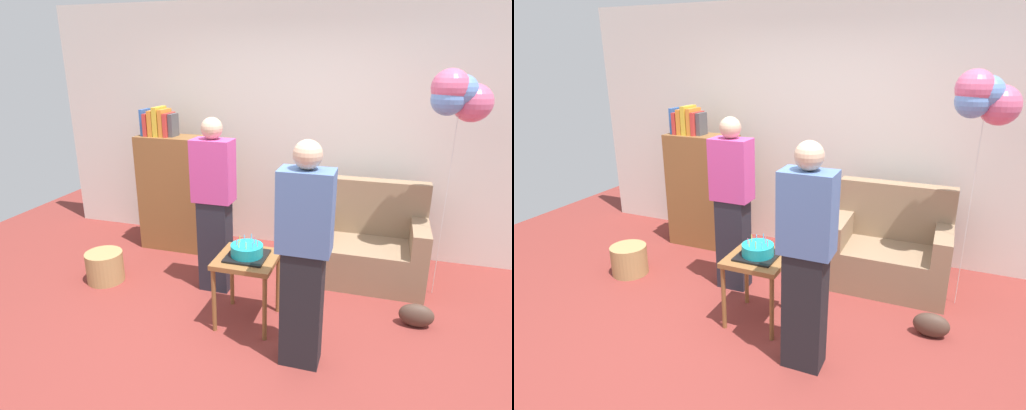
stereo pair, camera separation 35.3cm
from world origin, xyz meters
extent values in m
plane|color=maroon|center=(0.00, 0.00, 0.00)|extent=(8.00, 8.00, 0.00)
cube|color=silver|center=(0.00, 2.05, 1.35)|extent=(6.00, 0.10, 2.70)
cube|color=#8C7054|center=(0.82, 1.36, 0.20)|extent=(1.10, 0.70, 0.40)
cube|color=#8C7054|center=(0.82, 1.63, 0.68)|extent=(1.10, 0.16, 0.56)
cube|color=#8C7054|center=(0.35, 1.36, 0.52)|extent=(0.16, 0.70, 0.24)
cube|color=#8C7054|center=(1.29, 1.36, 0.52)|extent=(0.16, 0.70, 0.24)
cube|color=brown|center=(-1.32, 1.55, 0.65)|extent=(0.80, 0.36, 1.30)
cube|color=#3366B7|center=(-1.64, 1.55, 1.44)|extent=(0.04, 0.20, 0.28)
cube|color=red|center=(-1.59, 1.55, 1.42)|extent=(0.04, 0.25, 0.24)
cube|color=orange|center=(-1.53, 1.55, 1.44)|extent=(0.05, 0.25, 0.27)
cube|color=gold|center=(-1.47, 1.55, 1.46)|extent=(0.06, 0.25, 0.31)
cube|color=orange|center=(-1.41, 1.55, 1.44)|extent=(0.05, 0.24, 0.29)
cube|color=red|center=(-1.36, 1.55, 1.42)|extent=(0.04, 0.25, 0.25)
cube|color=#4C4C51|center=(-1.31, 1.55, 1.42)|extent=(0.05, 0.17, 0.24)
cube|color=brown|center=(-0.08, 0.32, 0.57)|extent=(0.48, 0.48, 0.04)
cylinder|color=brown|center=(-0.29, 0.11, 0.28)|extent=(0.04, 0.04, 0.55)
cylinder|color=brown|center=(0.13, 0.11, 0.28)|extent=(0.04, 0.04, 0.55)
cylinder|color=brown|center=(-0.29, 0.53, 0.28)|extent=(0.04, 0.04, 0.55)
cylinder|color=brown|center=(0.13, 0.53, 0.28)|extent=(0.04, 0.04, 0.55)
cube|color=black|center=(-0.08, 0.32, 0.60)|extent=(0.32, 0.32, 0.02)
cylinder|color=teal|center=(-0.08, 0.32, 0.65)|extent=(0.26, 0.26, 0.09)
cylinder|color=#EA668C|center=(0.01, 0.31, 0.72)|extent=(0.01, 0.01, 0.05)
cylinder|color=#EA668C|center=(-0.03, 0.36, 0.72)|extent=(0.01, 0.01, 0.06)
cylinder|color=#66B2E5|center=(-0.06, 0.40, 0.73)|extent=(0.01, 0.01, 0.06)
cylinder|color=#66B2E5|center=(-0.12, 0.40, 0.72)|extent=(0.01, 0.01, 0.05)
cylinder|color=#F2CC4C|center=(-0.15, 0.35, 0.73)|extent=(0.01, 0.01, 0.06)
cylinder|color=#EA668C|center=(-0.15, 0.29, 0.72)|extent=(0.01, 0.01, 0.05)
cylinder|color=#F2CC4C|center=(-0.12, 0.25, 0.72)|extent=(0.01, 0.01, 0.06)
cylinder|color=#F2CC4C|center=(-0.06, 0.24, 0.73)|extent=(0.01, 0.01, 0.06)
cylinder|color=#66B2E5|center=(-0.01, 0.25, 0.72)|extent=(0.01, 0.01, 0.05)
cube|color=#23232D|center=(-0.53, 0.77, 0.44)|extent=(0.28, 0.20, 0.88)
cube|color=#C6428E|center=(-0.53, 0.77, 1.16)|extent=(0.36, 0.22, 0.56)
sphere|color=#D1A889|center=(-0.53, 0.77, 1.53)|extent=(0.19, 0.19, 0.19)
cube|color=black|center=(0.45, -0.05, 0.44)|extent=(0.28, 0.20, 0.88)
cube|color=#4C6BA3|center=(0.45, -0.05, 1.16)|extent=(0.36, 0.22, 0.56)
sphere|color=#D1A889|center=(0.45, -0.05, 1.53)|extent=(0.19, 0.19, 0.19)
cylinder|color=#A88451|center=(-1.64, 0.57, 0.15)|extent=(0.36, 0.36, 0.30)
ellipsoid|color=#473328|center=(1.28, 0.65, 0.10)|extent=(0.28, 0.14, 0.20)
cylinder|color=silver|center=(1.45, 1.25, 0.85)|extent=(0.00, 0.00, 1.70)
sphere|color=#D65B84|center=(1.56, 1.30, 1.76)|extent=(0.32, 0.32, 0.32)
sphere|color=#668ED6|center=(1.45, 1.25, 1.86)|extent=(0.26, 0.26, 0.26)
sphere|color=#D65B84|center=(1.36, 1.22, 1.88)|extent=(0.30, 0.30, 0.30)
sphere|color=#668ED6|center=(1.36, 1.22, 1.79)|extent=(0.27, 0.27, 0.27)
camera|label=1|loc=(0.91, -2.66, 2.10)|focal=30.21mm
camera|label=2|loc=(1.24, -2.54, 2.10)|focal=30.21mm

